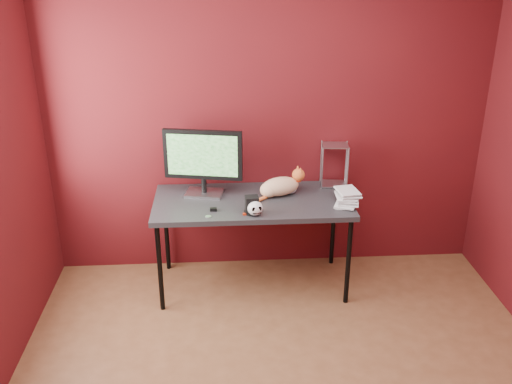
{
  "coord_description": "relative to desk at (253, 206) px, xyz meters",
  "views": [
    {
      "loc": [
        -0.38,
        -2.58,
        2.52
      ],
      "look_at": [
        -0.14,
        1.15,
        0.91
      ],
      "focal_mm": 40.0,
      "sensor_mm": 36.0,
      "label": 1
    }
  ],
  "objects": [
    {
      "name": "room",
      "position": [
        0.15,
        -1.37,
        0.75
      ],
      "size": [
        3.52,
        3.52,
        2.61
      ],
      "color": "brown",
      "rests_on": "ground"
    },
    {
      "name": "speaker",
      "position": [
        -0.02,
        -0.23,
        0.11
      ],
      "size": [
        0.11,
        0.11,
        0.13
      ],
      "rotation": [
        0.0,
        0.0,
        0.09
      ],
      "color": "black",
      "rests_on": "desk"
    },
    {
      "name": "monitor",
      "position": [
        -0.37,
        0.13,
        0.34
      ],
      "size": [
        0.6,
        0.24,
        0.52
      ],
      "rotation": [
        0.0,
        0.0,
        -0.19
      ],
      "color": "#A9AAAE",
      "rests_on": "desk"
    },
    {
      "name": "washer",
      "position": [
        -0.33,
        -0.27,
        0.05
      ],
      "size": [
        0.04,
        0.04,
        0.0
      ],
      "primitive_type": "cylinder",
      "color": "#A9AAAE",
      "rests_on": "desk"
    },
    {
      "name": "cat",
      "position": [
        0.22,
        0.08,
        0.12
      ],
      "size": [
        0.42,
        0.29,
        0.22
      ],
      "rotation": [
        0.0,
        0.0,
        0.32
      ],
      "color": "#C56E29",
      "rests_on": "desk"
    },
    {
      "name": "pocket_knife",
      "position": [
        -0.05,
        -0.26,
        0.06
      ],
      "size": [
        0.07,
        0.02,
        0.01
      ],
      "primitive_type": "cube",
      "rotation": [
        0.0,
        0.0,
        0.02
      ],
      "color": "#A6240C",
      "rests_on": "desk"
    },
    {
      "name": "black_gadget",
      "position": [
        -0.3,
        -0.18,
        0.06
      ],
      "size": [
        0.05,
        0.03,
        0.02
      ],
      "primitive_type": "cube",
      "rotation": [
        0.0,
        0.0,
        0.05
      ],
      "color": "black",
      "rests_on": "desk"
    },
    {
      "name": "wire_rack",
      "position": [
        0.67,
        0.26,
        0.22
      ],
      "size": [
        0.22,
        0.19,
        0.35
      ],
      "rotation": [
        0.0,
        0.0,
        -0.12
      ],
      "color": "#A9AAAE",
      "rests_on": "desk"
    },
    {
      "name": "skull_mug",
      "position": [
        0.0,
        -0.27,
        0.11
      ],
      "size": [
        0.11,
        0.12,
        0.11
      ],
      "rotation": [
        0.0,
        0.0,
        0.2
      ],
      "color": "silver",
      "rests_on": "desk"
    },
    {
      "name": "desk",
      "position": [
        0.0,
        0.0,
        0.0
      ],
      "size": [
        1.5,
        0.7,
        0.75
      ],
      "color": "black",
      "rests_on": "ground"
    },
    {
      "name": "book_stack",
      "position": [
        0.63,
        -0.1,
        0.65
      ],
      "size": [
        0.21,
        0.24,
        1.2
      ],
      "rotation": [
        0.0,
        0.0,
        -0.16
      ],
      "color": "beige",
      "rests_on": "desk"
    }
  ]
}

